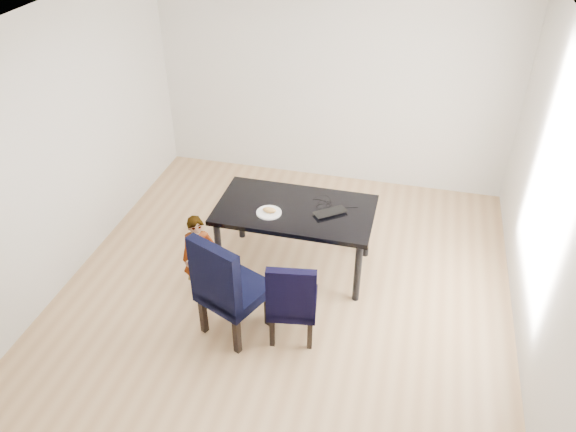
% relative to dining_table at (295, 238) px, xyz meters
% --- Properties ---
extents(floor, '(4.50, 5.00, 0.01)m').
position_rel_dining_table_xyz_m(floor, '(0.00, -0.50, -0.38)').
color(floor, tan).
rests_on(floor, ground).
extents(ceiling, '(4.50, 5.00, 0.01)m').
position_rel_dining_table_xyz_m(ceiling, '(0.00, -0.50, 2.33)').
color(ceiling, white).
rests_on(ceiling, wall_back).
extents(wall_back, '(4.50, 0.01, 2.70)m').
position_rel_dining_table_xyz_m(wall_back, '(0.00, 2.00, 0.98)').
color(wall_back, silver).
rests_on(wall_back, ground).
extents(wall_front, '(4.50, 0.01, 2.70)m').
position_rel_dining_table_xyz_m(wall_front, '(0.00, -3.00, 0.98)').
color(wall_front, silver).
rests_on(wall_front, ground).
extents(wall_left, '(0.01, 5.00, 2.70)m').
position_rel_dining_table_xyz_m(wall_left, '(-2.25, -0.50, 0.98)').
color(wall_left, silver).
rests_on(wall_left, ground).
extents(wall_right, '(0.01, 5.00, 2.70)m').
position_rel_dining_table_xyz_m(wall_right, '(2.25, -0.50, 0.98)').
color(wall_right, silver).
rests_on(wall_right, ground).
extents(dining_table, '(1.60, 0.90, 0.75)m').
position_rel_dining_table_xyz_m(dining_table, '(0.00, 0.00, 0.00)').
color(dining_table, black).
rests_on(dining_table, floor).
extents(chair_left, '(0.70, 0.72, 1.10)m').
position_rel_dining_table_xyz_m(chair_left, '(-0.32, -1.03, 0.18)').
color(chair_left, black).
rests_on(chair_left, floor).
extents(chair_right, '(0.50, 0.51, 0.90)m').
position_rel_dining_table_xyz_m(chair_right, '(0.21, -0.96, 0.07)').
color(chair_right, black).
rests_on(chair_right, floor).
extents(child, '(0.39, 0.33, 0.92)m').
position_rel_dining_table_xyz_m(child, '(-0.81, -0.65, 0.08)').
color(child, '#FF5E15').
rests_on(child, floor).
extents(plate, '(0.33, 0.33, 0.01)m').
position_rel_dining_table_xyz_m(plate, '(-0.23, -0.16, 0.38)').
color(plate, silver).
rests_on(plate, dining_table).
extents(sandwich, '(0.15, 0.11, 0.06)m').
position_rel_dining_table_xyz_m(sandwich, '(-0.23, -0.16, 0.42)').
color(sandwich, '#BB8742').
rests_on(sandwich, plate).
extents(laptop, '(0.40, 0.38, 0.03)m').
position_rel_dining_table_xyz_m(laptop, '(0.33, 0.02, 0.39)').
color(laptop, black).
rests_on(laptop, dining_table).
extents(cable_tangle, '(0.18, 0.18, 0.01)m').
position_rel_dining_table_xyz_m(cable_tangle, '(0.28, 0.10, 0.38)').
color(cable_tangle, black).
rests_on(cable_tangle, dining_table).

